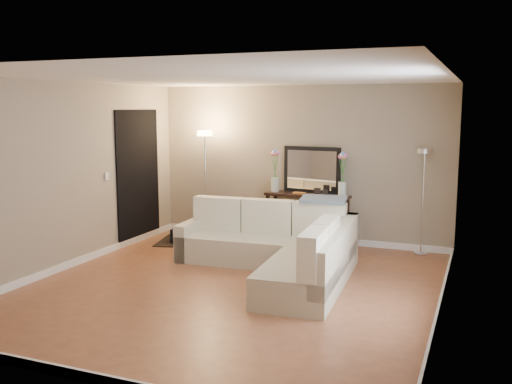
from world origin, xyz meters
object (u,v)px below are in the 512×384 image
at_px(console_table, 302,216).
at_px(floor_lamp_lit, 205,163).
at_px(floor_lamp_unlit, 424,180).
at_px(sectional_sofa, 281,248).

bearing_deg(console_table, floor_lamp_lit, -176.17).
distance_m(console_table, floor_lamp_unlit, 2.00).
distance_m(sectional_sofa, floor_lamp_unlit, 2.52).
bearing_deg(floor_lamp_unlit, console_table, -177.38).
relative_size(sectional_sofa, console_table, 1.90).
bearing_deg(sectional_sofa, floor_lamp_lit, 142.06).
xyz_separation_m(sectional_sofa, floor_lamp_unlit, (1.68, 1.69, 0.82)).
xyz_separation_m(floor_lamp_lit, floor_lamp_unlit, (3.59, 0.20, -0.15)).
relative_size(sectional_sofa, floor_lamp_lit, 1.46).
xyz_separation_m(sectional_sofa, console_table, (-0.21, 1.60, 0.15)).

